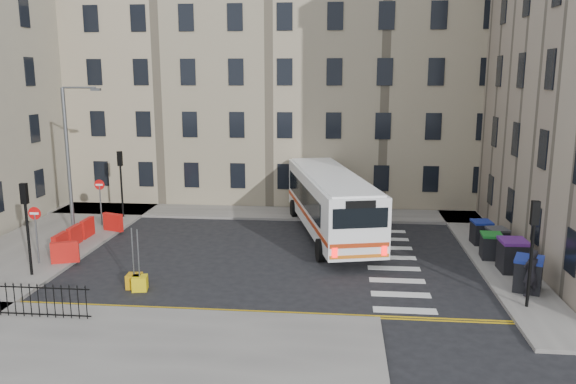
% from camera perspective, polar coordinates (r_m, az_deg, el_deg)
% --- Properties ---
extents(ground, '(120.00, 120.00, 0.00)m').
position_cam_1_polar(ground, '(27.70, 2.17, -6.68)').
color(ground, black).
rests_on(ground, ground).
extents(pavement_north, '(36.00, 3.20, 0.15)m').
position_cam_1_polar(pavement_north, '(36.68, -6.42, -2.04)').
color(pavement_north, slate).
rests_on(pavement_north, ground).
extents(pavement_east, '(2.40, 26.00, 0.15)m').
position_cam_1_polar(pavement_east, '(32.33, 18.79, -4.47)').
color(pavement_east, slate).
rests_on(pavement_east, ground).
extents(pavement_west, '(6.00, 22.00, 0.15)m').
position_cam_1_polar(pavement_west, '(32.52, -23.25, -4.71)').
color(pavement_west, slate).
rests_on(pavement_west, ground).
extents(pavement_sw, '(20.00, 6.00, 0.15)m').
position_cam_1_polar(pavement_sw, '(20.27, -20.56, -14.32)').
color(pavement_sw, slate).
rests_on(pavement_sw, ground).
extents(terrace_north, '(38.30, 10.80, 17.20)m').
position_cam_1_polar(terrace_north, '(42.61, -6.08, 11.46)').
color(terrace_north, tan).
rests_on(terrace_north, ground).
extents(traffic_light_east, '(0.28, 0.22, 4.10)m').
position_cam_1_polar(traffic_light_east, '(22.69, 23.62, -4.25)').
color(traffic_light_east, black).
rests_on(traffic_light_east, pavement_east).
extents(traffic_light_nw, '(0.28, 0.22, 4.10)m').
position_cam_1_polar(traffic_light_nw, '(35.91, -16.63, 1.80)').
color(traffic_light_nw, black).
rests_on(traffic_light_nw, pavement_west).
extents(traffic_light_sw, '(0.28, 0.22, 4.10)m').
position_cam_1_polar(traffic_light_sw, '(26.68, -25.06, -2.10)').
color(traffic_light_sw, black).
rests_on(traffic_light_sw, pavement_west).
extents(streetlamp, '(0.50, 0.22, 8.14)m').
position_cam_1_polar(streetlamp, '(32.06, -21.44, 3.01)').
color(streetlamp, '#595B5E').
rests_on(streetlamp, pavement_west).
extents(no_entry_north, '(0.60, 0.08, 3.00)m').
position_cam_1_polar(no_entry_north, '(34.44, -18.56, -0.07)').
color(no_entry_north, '#595B5E').
rests_on(no_entry_north, pavement_west).
extents(no_entry_south, '(0.60, 0.08, 3.00)m').
position_cam_1_polar(no_entry_south, '(28.36, -24.27, -2.92)').
color(no_entry_south, '#595B5E').
rests_on(no_entry_south, pavement_west).
extents(roadworks_barriers, '(1.66, 6.26, 1.00)m').
position_cam_1_polar(roadworks_barriers, '(30.96, -20.26, -4.17)').
color(roadworks_barriers, red).
rests_on(roadworks_barriers, pavement_west).
extents(bus, '(5.71, 12.87, 3.42)m').
position_cam_1_polar(bus, '(31.08, 4.32, -0.89)').
color(bus, white).
rests_on(bus, ground).
extents(wheelie_bin_a, '(1.47, 1.56, 1.37)m').
position_cam_1_polar(wheelie_bin_a, '(25.02, 23.21, -7.64)').
color(wheelie_bin_a, black).
rests_on(wheelie_bin_a, pavement_east).
extents(wheelie_bin_b, '(1.17, 1.33, 1.45)m').
position_cam_1_polar(wheelie_bin_b, '(27.10, 21.84, -5.99)').
color(wheelie_bin_b, black).
rests_on(wheelie_bin_b, pavement_east).
extents(wheelie_bin_c, '(1.03, 1.17, 1.21)m').
position_cam_1_polar(wheelie_bin_c, '(28.66, 19.93, -5.16)').
color(wheelie_bin_c, black).
rests_on(wheelie_bin_c, pavement_east).
extents(wheelie_bin_d, '(1.07, 1.18, 1.16)m').
position_cam_1_polar(wheelie_bin_d, '(29.96, 20.46, -4.53)').
color(wheelie_bin_d, black).
rests_on(wheelie_bin_d, pavement_east).
extents(wheelie_bin_e, '(1.03, 1.16, 1.21)m').
position_cam_1_polar(wheelie_bin_e, '(30.95, 19.03, -3.88)').
color(wheelie_bin_e, black).
rests_on(wheelie_bin_e, pavement_east).
extents(pedestrian, '(0.83, 0.70, 1.93)m').
position_cam_1_polar(pedestrian, '(24.29, 23.45, -7.54)').
color(pedestrian, black).
rests_on(pedestrian, pavement_east).
extents(bollard_yellow, '(0.71, 0.71, 0.60)m').
position_cam_1_polar(bollard_yellow, '(24.35, -14.81, -8.94)').
color(bollard_yellow, yellow).
rests_on(bollard_yellow, ground).
extents(bollard_chevron, '(0.65, 0.65, 0.60)m').
position_cam_1_polar(bollard_chevron, '(24.65, -15.34, -8.71)').
color(bollard_chevron, '#CA8C0B').
rests_on(bollard_chevron, ground).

